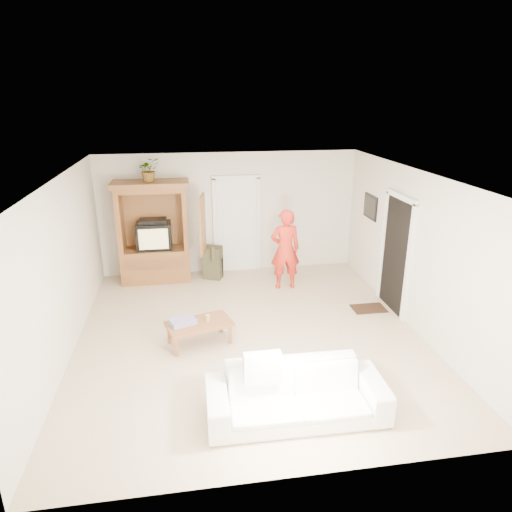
{
  "coord_description": "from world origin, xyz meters",
  "views": [
    {
      "loc": [
        -0.93,
        -6.55,
        3.72
      ],
      "look_at": [
        0.2,
        0.6,
        1.15
      ],
      "focal_mm": 32.0,
      "sensor_mm": 36.0,
      "label": 1
    }
  ],
  "objects_px": {
    "armoire": "(156,239)",
    "sofa": "(296,394)",
    "man": "(285,249)",
    "coffee_table": "(199,325)"
  },
  "relations": [
    {
      "from": "armoire",
      "to": "coffee_table",
      "type": "bearing_deg",
      "value": -74.84
    },
    {
      "from": "man",
      "to": "coffee_table",
      "type": "height_order",
      "value": "man"
    },
    {
      "from": "armoire",
      "to": "man",
      "type": "relative_size",
      "value": 1.29
    },
    {
      "from": "man",
      "to": "sofa",
      "type": "bearing_deg",
      "value": 80.49
    },
    {
      "from": "coffee_table",
      "to": "sofa",
      "type": "bearing_deg",
      "value": -76.46
    },
    {
      "from": "sofa",
      "to": "man",
      "type": "bearing_deg",
      "value": 80.48
    },
    {
      "from": "man",
      "to": "armoire",
      "type": "bearing_deg",
      "value": -17.0
    },
    {
      "from": "man",
      "to": "coffee_table",
      "type": "xyz_separation_m",
      "value": [
        -1.8,
        -1.98,
        -0.49
      ]
    },
    {
      "from": "armoire",
      "to": "coffee_table",
      "type": "distance_m",
      "value": 2.97
    },
    {
      "from": "armoire",
      "to": "sofa",
      "type": "bearing_deg",
      "value": -68.67
    }
  ]
}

